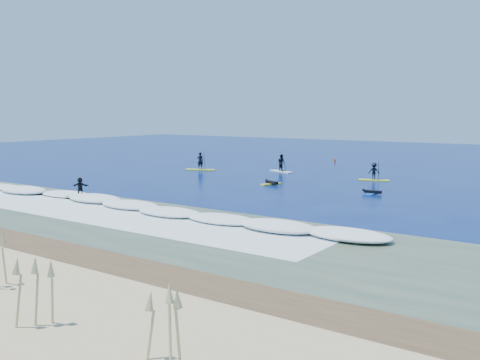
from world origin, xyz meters
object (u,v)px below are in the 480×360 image
Objects in this scene: sup_paddler_left at (200,164)px; prone_paddler_near at (271,183)px; sup_paddler_right at (374,173)px; marker_buoy at (335,160)px; prone_paddler_far at (372,193)px; sup_paddler_center at (281,164)px; wave_surfer at (80,188)px.

prone_paddler_near is (12.87, -5.66, -0.59)m from sup_paddler_left.
prone_paddler_near is at bearing -144.60° from sup_paddler_right.
marker_buoy is at bearing 41.45° from sup_paddler_left.
sup_paddler_right is 1.45× the size of prone_paddler_far.
sup_paddler_right is at bearing 16.71° from prone_paddler_far.
prone_paddler_far is 27.16m from marker_buoy.
sup_paddler_right is at bearing -53.62° from marker_buoy.
sup_paddler_center reaches higher than wave_surfer.
sup_paddler_center is 5.73× the size of marker_buoy.
sup_paddler_right is 10.36m from prone_paddler_near.
wave_surfer is (5.25, -20.73, 0.11)m from sup_paddler_left.
sup_paddler_left is 19.58m from sup_paddler_right.
sup_paddler_right is (11.02, -1.35, -0.07)m from sup_paddler_center.
sup_paddler_center reaches higher than prone_paddler_far.
sup_paddler_right is 27.06m from wave_surfer.
prone_paddler_far is (22.44, -5.93, -0.59)m from sup_paddler_left.
sup_paddler_right reaches higher than wave_surfer.
wave_surfer reaches higher than prone_paddler_near.
sup_paddler_right reaches higher than prone_paddler_near.
prone_paddler_far is 22.69m from wave_surfer.
sup_paddler_left is 5.95× the size of marker_buoy.
prone_paddler_far is 0.96× the size of wave_surfer.
prone_paddler_far is (9.58, -0.27, -0.01)m from prone_paddler_near.
sup_paddler_right is at bearing 12.86° from sup_paddler_center.
sup_paddler_center is at bearing 46.46° from prone_paddler_near.
wave_surfer is at bearing -136.72° from sup_paddler_right.
sup_paddler_center is at bearing 52.33° from prone_paddler_far.
marker_buoy is at bearing 56.90° from wave_surfer.
sup_paddler_center is 1.13× the size of sup_paddler_right.
prone_paddler_near is 3.74× the size of marker_buoy.
sup_paddler_left is 23.22m from prone_paddler_far.
marker_buoy is (-14.05, 23.24, 0.11)m from prone_paddler_far.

